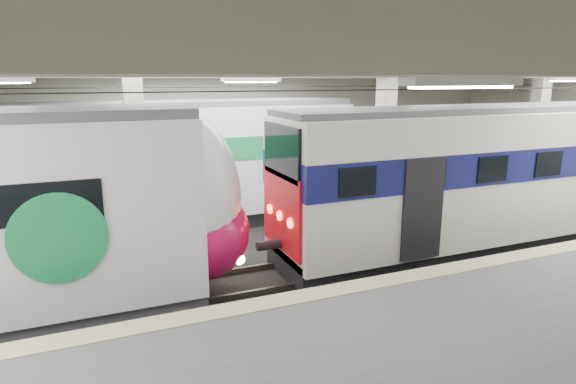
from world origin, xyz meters
name	(u,v)px	position (x,y,z in m)	size (l,w,h in m)	color
station_hall	(310,165)	(0.00, -1.74, 3.24)	(36.00, 24.00, 5.75)	black
older_rer	(479,175)	(6.34, 0.00, 2.21)	(12.69, 2.80, 4.22)	silver
far_train	(159,164)	(-2.11, 5.50, 2.21)	(13.33, 2.99, 4.27)	white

